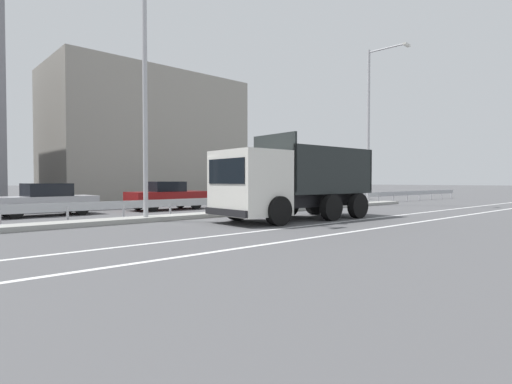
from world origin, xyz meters
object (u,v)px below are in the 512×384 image
at_px(street_lamp_1, 147,75).
at_px(parked_car_5, 250,195).
at_px(parked_car_4, 167,196).
at_px(median_road_sign, 303,189).
at_px(street_lamp_2, 371,119).
at_px(parked_car_6, 299,192).
at_px(parked_car_3, 45,200).
at_px(parked_car_7, 343,192).
at_px(dump_truck, 279,187).

xyz_separation_m(street_lamp_1, parked_car_5, (9.97, 5.48, -4.91)).
bearing_deg(parked_car_4, median_road_sign, 45.66).
relative_size(street_lamp_2, parked_car_6, 2.21).
xyz_separation_m(parked_car_3, parked_car_7, (22.99, 0.26, -0.05)).
bearing_deg(parked_car_7, parked_car_4, 92.83).
height_order(dump_truck, parked_car_5, dump_truck).
bearing_deg(parked_car_7, dump_truck, 119.17).
height_order(dump_truck, parked_car_6, dump_truck).
relative_size(median_road_sign, parked_car_5, 0.46).
height_order(parked_car_4, parked_car_7, parked_car_4).
distance_m(parked_car_3, parked_car_5, 12.12).
distance_m(median_road_sign, parked_car_6, 8.03).
bearing_deg(parked_car_4, street_lamp_2, 63.63).
xyz_separation_m(parked_car_6, parked_car_7, (5.71, 0.23, -0.09)).
relative_size(street_lamp_2, parked_car_7, 2.05).
xyz_separation_m(parked_car_5, parked_car_7, (10.87, 0.53, 0.00)).
bearing_deg(parked_car_7, parked_car_5, 93.66).
bearing_deg(parked_car_6, parked_car_5, 95.27).
bearing_deg(parked_car_3, parked_car_6, -92.58).
relative_size(dump_truck, parked_car_5, 1.51).
distance_m(street_lamp_2, parked_car_5, 9.11).
relative_size(street_lamp_1, parked_car_5, 2.11).
relative_size(parked_car_5, parked_car_6, 1.07).
relative_size(street_lamp_2, parked_car_3, 2.24).
height_order(dump_truck, street_lamp_1, street_lamp_1).
relative_size(median_road_sign, parked_car_4, 0.51).
distance_m(dump_truck, parked_car_6, 14.23).
bearing_deg(parked_car_5, parked_car_3, -96.26).
height_order(street_lamp_1, parked_car_5, street_lamp_1).
bearing_deg(parked_car_3, parked_car_7, -92.04).
height_order(parked_car_6, parked_car_7, parked_car_6).
bearing_deg(street_lamp_2, parked_car_4, 154.40).
bearing_deg(dump_truck, parked_car_4, 3.42).
height_order(median_road_sign, parked_car_4, median_road_sign).
height_order(parked_car_5, parked_car_7, parked_car_5).
xyz_separation_m(street_lamp_1, street_lamp_2, (15.35, -0.07, -0.09)).
bearing_deg(parked_car_3, street_lamp_2, -111.09).
height_order(street_lamp_1, street_lamp_2, street_lamp_1).
relative_size(street_lamp_1, parked_car_7, 2.09).
xyz_separation_m(parked_car_4, parked_car_7, (16.96, 0.58, -0.09)).
distance_m(dump_truck, parked_car_7, 19.15).
distance_m(median_road_sign, parked_car_4, 7.46).
relative_size(street_lamp_2, parked_car_5, 2.07).
bearing_deg(median_road_sign, parked_car_5, 82.35).
bearing_deg(street_lamp_1, dump_truck, -37.56).
height_order(street_lamp_1, parked_car_4, street_lamp_1).
distance_m(street_lamp_1, parked_car_5, 12.39).
relative_size(dump_truck, parked_car_3, 1.64).
distance_m(street_lamp_1, street_lamp_2, 15.35).
distance_m(median_road_sign, parked_car_3, 12.66).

